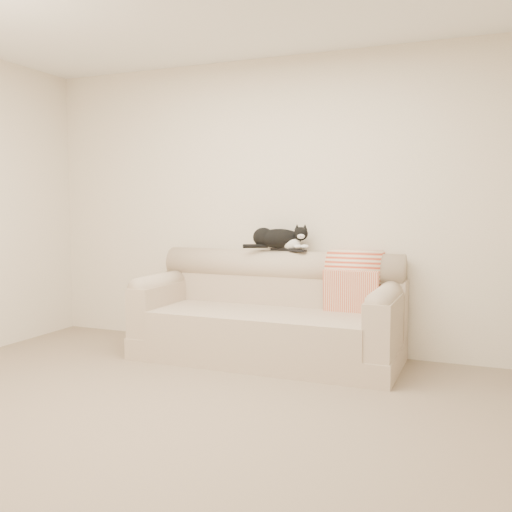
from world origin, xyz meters
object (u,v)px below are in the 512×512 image
at_px(sofa, 270,317).
at_px(remote_a, 281,249).
at_px(remote_b, 297,250).
at_px(tuxedo_cat, 279,238).

relative_size(sofa, remote_a, 12.09).
xyz_separation_m(remote_a, remote_b, (0.17, -0.06, -0.00)).
height_order(sofa, tuxedo_cat, tuxedo_cat).
height_order(remote_b, tuxedo_cat, tuxedo_cat).
bearing_deg(remote_a, tuxedo_cat, -136.19).
bearing_deg(sofa, tuxedo_cat, 91.94).
xyz_separation_m(sofa, remote_b, (0.18, 0.20, 0.56)).
distance_m(remote_a, tuxedo_cat, 0.10).
height_order(sofa, remote_a, remote_a).
xyz_separation_m(sofa, remote_a, (0.01, 0.25, 0.56)).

